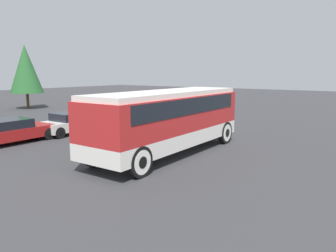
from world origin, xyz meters
name	(u,v)px	position (x,y,z in m)	size (l,w,h in m)	color
ground_plane	(168,154)	(0.00, 0.00, 0.00)	(120.00, 120.00, 0.00)	#38383A
tour_bus	(169,116)	(0.10, 0.00, 1.79)	(9.17, 2.68, 2.95)	silver
parked_car_near	(75,122)	(1.14, 8.02, 0.67)	(4.68, 1.94, 1.31)	silver
parked_car_mid	(9,131)	(-3.07, 8.30, 0.67)	(4.52, 1.98, 1.31)	maroon
tree_center	(26,69)	(7.37, 23.29, 4.09)	(3.34, 3.34, 6.57)	brown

